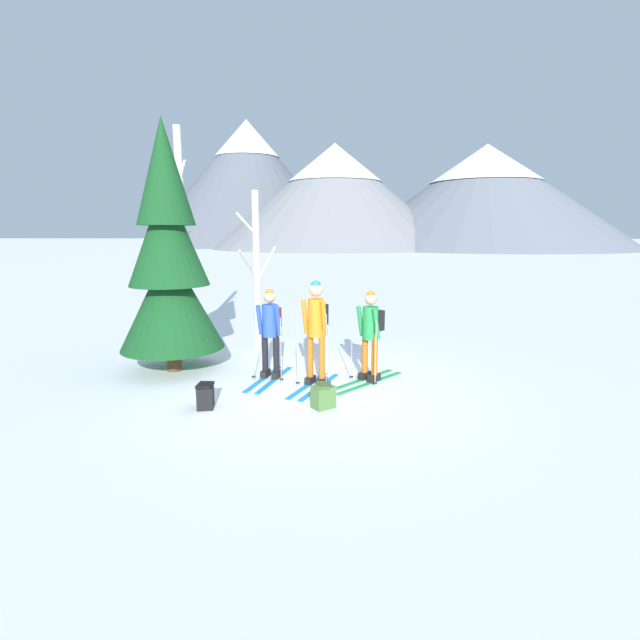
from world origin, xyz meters
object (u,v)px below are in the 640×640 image
(skier_in_blue, at_px, (270,329))
(skier_in_orange, at_px, (316,326))
(birch_tree_slender, at_px, (182,239))
(pine_tree_near, at_px, (169,260))
(backpack_on_snow_front, at_px, (323,396))
(skier_in_green, at_px, (371,332))
(backpack_on_snow_beside, at_px, (205,396))
(birch_tree_tall, at_px, (256,271))

(skier_in_blue, bearing_deg, skier_in_orange, -22.03)
(birch_tree_slender, bearing_deg, pine_tree_near, -77.14)
(pine_tree_near, bearing_deg, backpack_on_snow_front, -30.99)
(skier_in_green, distance_m, backpack_on_snow_beside, 3.06)
(skier_in_orange, distance_m, birch_tree_slender, 4.59)
(skier_in_orange, distance_m, backpack_on_snow_front, 1.42)
(birch_tree_tall, bearing_deg, backpack_on_snow_beside, -91.41)
(skier_in_orange, xyz_separation_m, backpack_on_snow_front, (0.19, -1.11, -0.87))
(pine_tree_near, height_order, birch_tree_tall, pine_tree_near)
(skier_in_orange, relative_size, pine_tree_near, 0.39)
(skier_in_blue, distance_m, skier_in_orange, 0.94)
(skier_in_orange, relative_size, birch_tree_slender, 0.37)
(birch_tree_slender, bearing_deg, skier_in_green, -30.86)
(pine_tree_near, relative_size, backpack_on_snow_front, 11.71)
(skier_in_green, distance_m, birch_tree_tall, 3.38)
(birch_tree_slender, bearing_deg, backpack_on_snow_beside, -67.32)
(backpack_on_snow_front, bearing_deg, birch_tree_slender, 131.53)
(birch_tree_tall, xyz_separation_m, backpack_on_snow_front, (1.71, -3.54, -1.62))
(skier_in_orange, relative_size, backpack_on_snow_beside, 4.85)
(backpack_on_snow_front, bearing_deg, birch_tree_tall, 115.71)
(backpack_on_snow_beside, bearing_deg, pine_tree_near, 122.18)
(skier_in_orange, xyz_separation_m, backpack_on_snow_beside, (-1.60, -1.22, -0.87))
(pine_tree_near, bearing_deg, skier_in_orange, -13.95)
(skier_in_blue, height_order, backpack_on_snow_beside, skier_in_blue)
(birch_tree_tall, bearing_deg, backpack_on_snow_front, -64.29)
(skier_in_blue, height_order, birch_tree_tall, birch_tree_tall)
(backpack_on_snow_beside, bearing_deg, skier_in_blue, 64.60)
(backpack_on_snow_beside, bearing_deg, backpack_on_snow_front, 3.70)
(skier_in_blue, xyz_separation_m, backpack_on_snow_beside, (-0.75, -1.57, -0.74))
(pine_tree_near, distance_m, backpack_on_snow_beside, 3.00)
(skier_in_green, bearing_deg, birch_tree_tall, 138.99)
(birch_tree_slender, bearing_deg, backpack_on_snow_front, -48.47)
(skier_in_blue, distance_m, backpack_on_snow_beside, 1.89)
(skier_in_green, xyz_separation_m, pine_tree_near, (-3.76, 0.40, 1.23))
(pine_tree_near, xyz_separation_m, backpack_on_snow_front, (3.00, -1.80, -1.96))
(birch_tree_tall, relative_size, backpack_on_snow_front, 8.84)
(skier_in_orange, bearing_deg, pine_tree_near, 166.05)
(backpack_on_snow_front, bearing_deg, skier_in_green, 61.79)
(birch_tree_slender, height_order, backpack_on_snow_beside, birch_tree_slender)
(skier_in_orange, xyz_separation_m, birch_tree_tall, (-1.51, 2.44, 0.75))
(skier_in_blue, relative_size, skier_in_orange, 0.91)
(backpack_on_snow_front, relative_size, backpack_on_snow_beside, 1.05)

